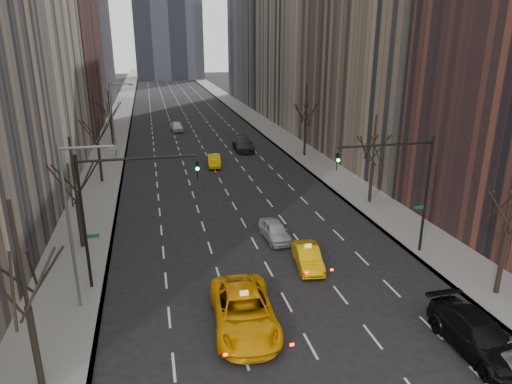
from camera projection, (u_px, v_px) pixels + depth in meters
sidewalk_left at (118, 123)px, 80.20m from camera, size 4.50×320.00×0.15m
sidewalk_right at (254, 118)px, 85.49m from camera, size 4.50×320.00×0.15m
tree_lw_a at (28, 308)px, 18.09m from camera, size 3.36×3.50×8.28m
tree_lw_b at (77, 198)px, 31.07m from camera, size 3.36×3.50×7.82m
tree_lw_c at (98, 144)px, 45.75m from camera, size 3.36×3.50×8.74m
tree_lw_d at (111, 120)px, 62.53m from camera, size 3.36×3.50×7.36m
tree_rw_a at (507, 233)px, 25.11m from camera, size 3.36×3.50×8.28m
tree_rw_b at (372, 163)px, 39.94m from camera, size 3.36×3.50×7.82m
tree_rw_c at (305, 124)px, 56.47m from camera, size 3.36×3.50×8.74m
traffic_mast_left at (113, 199)px, 25.59m from camera, size 6.69×0.39×8.00m
traffic_mast_right at (405, 178)px, 29.52m from camera, size 6.69×0.39×8.00m
streetlight_near at (75, 212)px, 23.33m from camera, size 2.83×0.22×9.00m
streetlight_far at (115, 112)px, 55.66m from camera, size 2.83×0.22×9.00m
taxi_suv at (244, 311)px, 23.12m from camera, size 3.49×6.82×1.84m
taxi_sedan at (308, 257)px, 29.39m from camera, size 1.98×4.30×1.37m
silver_sedan_ahead at (275, 231)px, 33.45m from camera, size 1.88×4.12×1.37m
parked_suv_black at (478, 335)px, 21.33m from camera, size 2.41×5.82×1.68m
far_taxi at (214, 161)px, 52.89m from camera, size 1.82×4.20×1.34m
far_suv_grey at (243, 144)px, 60.50m from camera, size 2.57×5.90×1.69m
far_car_white at (177, 126)px, 73.28m from camera, size 2.00×4.54×1.52m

